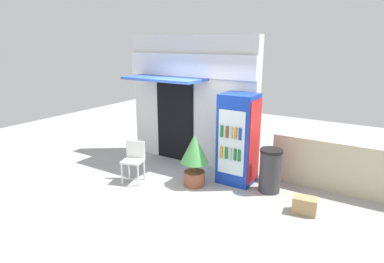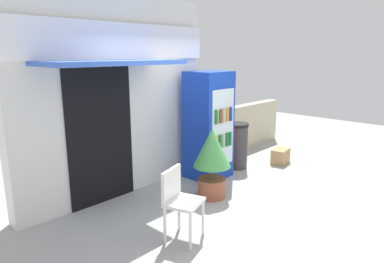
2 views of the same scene
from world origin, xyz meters
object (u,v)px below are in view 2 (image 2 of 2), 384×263
plastic_chair (179,198)px  potted_plant_near_shop (212,157)px  cardboard_box (280,156)px  trash_bin (237,145)px  drink_cooler (209,125)px

plastic_chair → potted_plant_near_shop: bearing=22.2°
plastic_chair → cardboard_box: bearing=8.8°
trash_bin → cardboard_box: bearing=-32.0°
plastic_chair → trash_bin: trash_bin is taller
potted_plant_near_shop → trash_bin: 1.56m
drink_cooler → plastic_chair: size_ratio=2.18×
plastic_chair → trash_bin: size_ratio=0.99×
potted_plant_near_shop → drink_cooler: bearing=43.3°
trash_bin → cardboard_box: 1.03m
drink_cooler → potted_plant_near_shop: 0.98m
drink_cooler → trash_bin: 0.92m
drink_cooler → cardboard_box: bearing=-20.7°
potted_plant_near_shop → trash_bin: potted_plant_near_shop is taller
drink_cooler → cardboard_box: (1.59, -0.60, -0.81)m
potted_plant_near_shop → cardboard_box: bearing=1.1°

